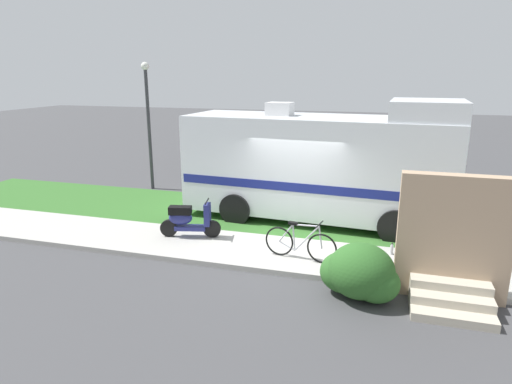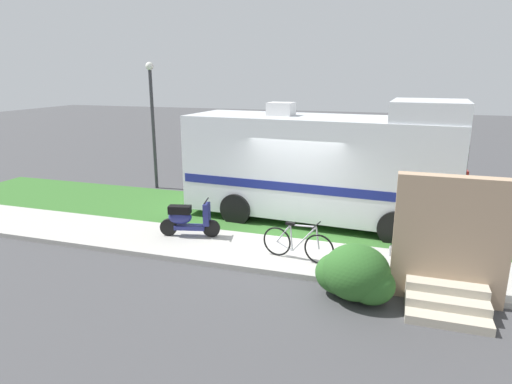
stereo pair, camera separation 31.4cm
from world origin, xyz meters
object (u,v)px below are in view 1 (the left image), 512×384
(motorhome_rv, at_px, (321,165))
(bottle_green, at_px, (464,267))
(scooter, at_px, (188,219))
(bicycle, at_px, (300,243))
(bottle_spare, at_px, (392,249))
(pickup_truck_near, at_px, (357,162))
(pickup_truck_far, at_px, (265,141))
(street_lamp_post, at_px, (148,115))

(motorhome_rv, xyz_separation_m, bottle_green, (3.46, -2.80, -1.44))
(scooter, xyz_separation_m, bicycle, (2.99, -0.59, -0.08))
(bottle_spare, bearing_deg, bicycle, -156.68)
(bicycle, xyz_separation_m, pickup_truck_near, (0.76, 7.49, 0.45))
(scooter, relative_size, pickup_truck_near, 0.26)
(motorhome_rv, bearing_deg, bicycle, -89.47)
(motorhome_rv, xyz_separation_m, pickup_truck_near, (0.79, 4.38, -0.71))
(bicycle, height_order, bottle_spare, bicycle)
(pickup_truck_far, relative_size, bottle_spare, 19.86)
(bottle_green, bearing_deg, street_lamp_post, 154.33)
(scooter, bearing_deg, motorhome_rv, 40.37)
(motorhome_rv, distance_m, bottle_green, 4.67)
(pickup_truck_near, relative_size, street_lamp_post, 1.28)
(pickup_truck_near, distance_m, bottle_spare, 6.78)
(pickup_truck_near, bearing_deg, street_lamp_post, -161.62)
(scooter, bearing_deg, street_lamp_post, 128.03)
(street_lamp_post, bearing_deg, pickup_truck_far, 66.99)
(motorhome_rv, xyz_separation_m, bicycle, (0.03, -3.11, -1.16))
(pickup_truck_near, distance_m, bottle_green, 7.69)
(motorhome_rv, height_order, pickup_truck_near, motorhome_rv)
(pickup_truck_far, bearing_deg, bottle_spare, -61.03)
(bicycle, height_order, street_lamp_post, street_lamp_post)
(bottle_green, xyz_separation_m, bottle_spare, (-1.45, 0.55, 0.01))
(street_lamp_post, bearing_deg, bicycle, -38.01)
(scooter, relative_size, bottle_green, 5.95)
(motorhome_rv, height_order, bottle_green, motorhome_rv)
(bicycle, relative_size, bottle_green, 6.48)
(motorhome_rv, relative_size, bottle_spare, 27.66)
(bicycle, distance_m, pickup_truck_near, 7.54)
(bottle_green, distance_m, street_lamp_post, 11.29)
(pickup_truck_near, relative_size, bottle_green, 22.49)
(motorhome_rv, xyz_separation_m, street_lamp_post, (-6.47, 1.97, 1.07))
(pickup_truck_near, relative_size, pickup_truck_far, 1.07)
(bicycle, bearing_deg, pickup_truck_near, 84.18)
(motorhome_rv, distance_m, bottle_spare, 3.34)
(bicycle, distance_m, street_lamp_post, 8.54)
(pickup_truck_near, bearing_deg, bicycle, -95.82)
(pickup_truck_near, height_order, bottle_spare, pickup_truck_near)
(bicycle, height_order, bottle_green, bicycle)
(motorhome_rv, xyz_separation_m, pickup_truck_far, (-3.80, 8.25, -0.69))
(bottle_green, relative_size, bottle_spare, 0.95)
(scooter, distance_m, pickup_truck_near, 7.86)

